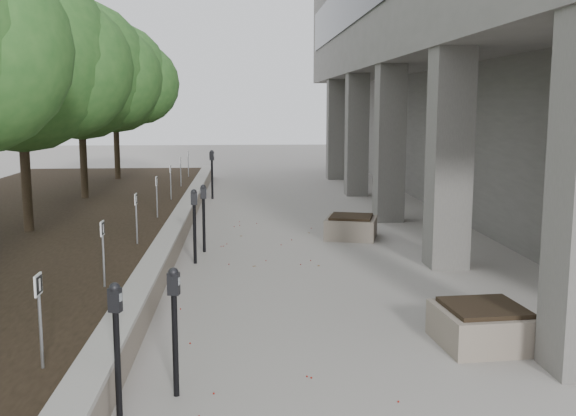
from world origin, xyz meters
name	(u,v)px	position (x,y,z in m)	size (l,w,h in m)	color
retaining_wall	(178,227)	(-1.82, 9.00, 0.25)	(0.39, 26.00, 0.50)	gray
planting_bed	(12,232)	(-5.50, 9.00, 0.20)	(7.00, 26.00, 0.40)	#2E2217
crabapple_tree_3	(21,98)	(-4.80, 8.00, 3.12)	(4.60, 4.00, 5.44)	#2C6225
crabapple_tree_4	(81,100)	(-4.80, 13.00, 3.12)	(4.60, 4.00, 5.44)	#2C6225
crabapple_tree_5	(115,101)	(-4.80, 18.00, 3.12)	(4.60, 4.00, 5.44)	#2C6225
parking_sign_2	(40,322)	(-2.35, 0.50, 0.88)	(0.04, 0.22, 0.96)	black
parking_sign_3	(103,254)	(-2.35, 3.50, 0.88)	(0.04, 0.22, 0.96)	black
parking_sign_4	(136,219)	(-2.35, 6.50, 0.88)	(0.04, 0.22, 0.96)	black
parking_sign_5	(157,197)	(-2.35, 9.50, 0.88)	(0.04, 0.22, 0.96)	black
parking_sign_6	(171,182)	(-2.35, 12.50, 0.88)	(0.04, 0.22, 0.96)	black
parking_sign_7	(181,172)	(-2.35, 15.50, 0.88)	(0.04, 0.22, 0.96)	black
parking_sign_8	(188,163)	(-2.35, 18.50, 0.88)	(0.04, 0.22, 0.96)	black
parking_meter_1	(175,332)	(-1.06, 0.65, 0.68)	(0.13, 0.10, 1.36)	black
parking_meter_2	(117,352)	(-1.55, 0.15, 0.68)	(0.13, 0.10, 1.35)	black
parking_meter_3	(195,226)	(-1.28, 6.53, 0.71)	(0.14, 0.10, 1.43)	black
parking_meter_4	(204,218)	(-1.16, 7.53, 0.70)	(0.14, 0.10, 1.39)	black
parking_meter_5	(212,175)	(-1.35, 15.41, 0.78)	(0.16, 0.11, 1.57)	black
planter_front	(483,325)	(2.63, 1.90, 0.26)	(1.10, 1.10, 0.51)	gray
planter_back	(351,227)	(2.07, 8.79, 0.26)	(1.10, 1.10, 0.51)	gray
berry_scatter	(259,283)	(-0.10, 5.00, 0.01)	(3.30, 14.10, 0.02)	maroon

